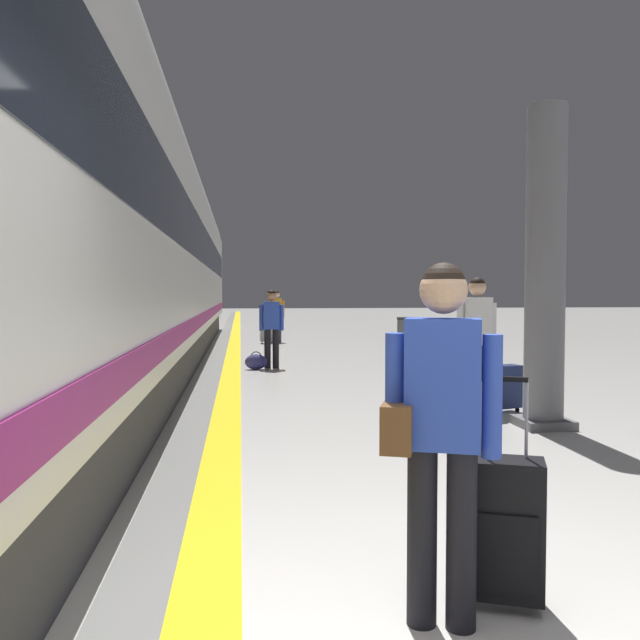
# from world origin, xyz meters

# --- Properties ---
(safety_line_strip) EXTENTS (0.36, 80.00, 0.01)m
(safety_line_strip) POSITION_xyz_m (-0.98, 10.00, 0.00)
(safety_line_strip) COLOR yellow
(safety_line_strip) RESTS_ON ground
(tactile_edge_band) EXTENTS (0.53, 80.00, 0.01)m
(tactile_edge_band) POSITION_xyz_m (-1.26, 10.00, 0.00)
(tactile_edge_band) COLOR slate
(tactile_edge_band) RESTS_ON ground
(high_speed_train) EXTENTS (2.94, 33.78, 4.97)m
(high_speed_train) POSITION_xyz_m (-2.99, 9.12, 2.50)
(high_speed_train) COLOR #38383D
(high_speed_train) RESTS_ON ground
(traveller_foreground) EXTENTS (0.55, 0.34, 1.66)m
(traveller_foreground) POSITION_xyz_m (0.09, 0.74, 0.96)
(traveller_foreground) COLOR black
(traveller_foreground) RESTS_ON ground
(rolling_suitcase_foreground) EXTENTS (0.43, 0.35, 1.11)m
(rolling_suitcase_foreground) POSITION_xyz_m (0.45, 0.88, 0.39)
(rolling_suitcase_foreground) COLOR black
(rolling_suitcase_foreground) RESTS_ON ground
(passenger_near) EXTENTS (0.54, 0.22, 1.72)m
(passenger_near) POSITION_xyz_m (2.22, 5.92, 1.00)
(passenger_near) COLOR black
(passenger_near) RESTS_ON ground
(suitcase_near) EXTENTS (0.43, 0.33, 0.60)m
(suitcase_near) POSITION_xyz_m (2.54, 5.77, 0.33)
(suitcase_near) COLOR #19234C
(suitcase_near) RESTS_ON ground
(passenger_mid) EXTENTS (0.49, 0.20, 1.58)m
(passenger_mid) POSITION_xyz_m (-0.17, 10.96, 0.92)
(passenger_mid) COLOR black
(passenger_mid) RESTS_ON ground
(duffel_bag_mid) EXTENTS (0.44, 0.26, 0.36)m
(duffel_bag_mid) POSITION_xyz_m (-0.49, 10.73, 0.15)
(duffel_bag_mid) COLOR navy
(duffel_bag_mid) RESTS_ON ground
(passenger_far) EXTENTS (0.50, 0.21, 1.59)m
(passenger_far) POSITION_xyz_m (0.30, 17.69, 0.92)
(passenger_far) COLOR #383842
(passenger_far) RESTS_ON ground
(suitcase_far) EXTENTS (0.40, 0.26, 1.01)m
(suitcase_far) POSITION_xyz_m (-0.02, 17.35, 0.34)
(suitcase_far) COLOR #9E9EA3
(suitcase_far) RESTS_ON ground
(platform_pillar) EXTENTS (0.56, 0.56, 3.60)m
(platform_pillar) POSITION_xyz_m (2.60, 4.84, 1.72)
(platform_pillar) COLOR slate
(platform_pillar) RESTS_ON ground
(waste_bin) EXTENTS (0.46, 0.46, 0.91)m
(waste_bin) POSITION_xyz_m (3.27, 13.51, 0.46)
(waste_bin) COLOR #4C4C51
(waste_bin) RESTS_ON ground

